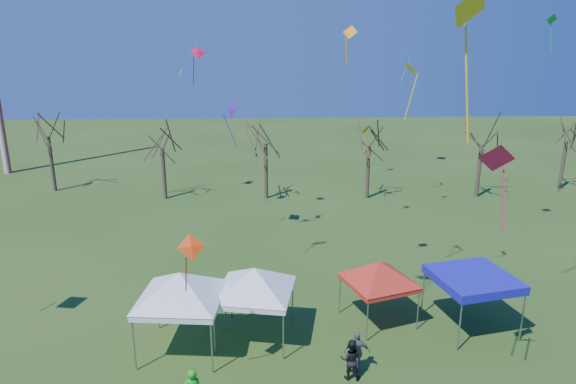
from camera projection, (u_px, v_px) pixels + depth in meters
name	position (u px, v px, depth m)	size (l,w,h in m)	color
tree_0	(45.00, 117.00, 43.09)	(3.83, 3.83, 8.44)	#3D2D21
tree_1	(161.00, 129.00, 41.12)	(3.42, 3.42, 7.54)	#3D2D21
tree_2	(265.00, 123.00, 41.08)	(3.71, 3.71, 8.18)	#3D2D21
tree_3	(370.00, 126.00, 41.20)	(3.59, 3.59, 7.91)	#3D2D21
tree_4	(484.00, 125.00, 41.57)	(3.58, 3.58, 7.89)	#3D2D21
tree_5	(569.00, 124.00, 44.01)	(3.39, 3.39, 7.46)	#3D2D21
tent_white_west	(180.00, 278.00, 20.99)	(4.66, 4.66, 4.13)	gray
tent_white_mid	(255.00, 273.00, 21.92)	(4.33, 4.33, 3.88)	gray
tent_red	(380.00, 266.00, 23.33)	(3.75, 3.75, 3.49)	gray
tent_blue	(473.00, 279.00, 22.98)	(3.93, 3.93, 2.60)	gray
person_grey	(357.00, 352.00, 20.23)	(1.03, 0.43, 1.76)	slate
person_dark	(351.00, 359.00, 19.83)	(0.81, 0.63, 1.67)	black
kite_27	(497.00, 158.00, 15.38)	(1.18, 0.81, 2.69)	#E21546
kite_19	(407.00, 56.00, 38.11)	(0.79, 0.99, 2.36)	#0DC9BA
kite_17	(411.00, 70.00, 23.79)	(0.76, 0.99, 2.74)	yellow
kite_5	(469.00, 9.00, 12.76)	(1.46, 1.33, 4.02)	yellow
kite_12	(552.00, 20.00, 34.78)	(0.92, 0.63, 2.62)	green
kite_13	(198.00, 53.00, 33.81)	(1.17, 0.93, 2.56)	red
kite_18	(350.00, 33.00, 22.93)	(0.80, 0.68, 1.78)	orange
kite_1	(191.00, 247.00, 17.31)	(1.10, 0.89, 2.14)	#F5440C
kite_11	(231.00, 109.00, 31.52)	(0.99, 1.44, 3.10)	#5218A9
kite_22	(365.00, 131.00, 39.75)	(1.12, 1.13, 2.90)	orange
kite_2	(180.00, 73.00, 39.56)	(0.75, 1.21, 2.83)	#1CA719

